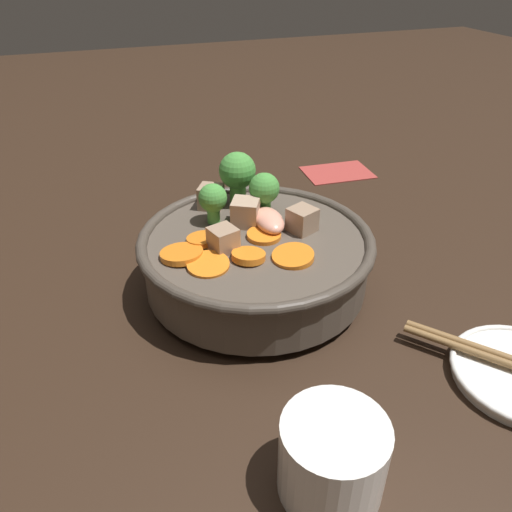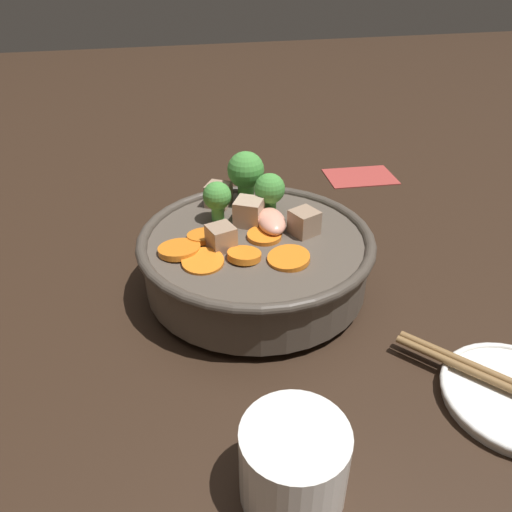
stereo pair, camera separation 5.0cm
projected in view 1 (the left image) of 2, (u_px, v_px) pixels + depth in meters
The scene contains 4 objects.
ground_plane at pixel (256, 288), 0.56m from camera, with size 3.00×3.00×0.00m, color black.
stirfry_bowl at pixel (255, 253), 0.54m from camera, with size 0.25×0.25×0.13m.
tea_cup at pixel (332, 457), 0.34m from camera, with size 0.07×0.07×0.06m.
napkin at pixel (337, 172), 0.83m from camera, with size 0.12×0.08×0.00m.
Camera 1 is at (0.15, 0.43, 0.33)m, focal length 35.00 mm.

